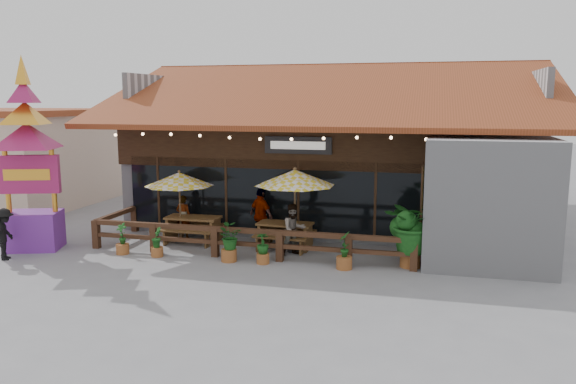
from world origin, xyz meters
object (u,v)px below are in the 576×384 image
(umbrella_right, at_px, (295,178))
(thai_sign_tower, at_px, (27,141))
(umbrella_left, at_px, (179,179))
(picnic_table_right, at_px, (285,231))
(tropical_plant, at_px, (412,224))
(pedestrian, at_px, (5,234))
(picnic_table_left, at_px, (193,225))

(umbrella_right, xyz_separation_m, thai_sign_tower, (-8.02, -1.69, 1.10))
(umbrella_left, bearing_deg, picnic_table_right, 1.18)
(umbrella_left, distance_m, tropical_plant, 7.56)
(tropical_plant, bearing_deg, umbrella_right, 167.50)
(picnic_table_right, relative_size, pedestrian, 1.17)
(umbrella_right, height_order, tropical_plant, umbrella_right)
(pedestrian, bearing_deg, picnic_table_right, -91.24)
(umbrella_left, bearing_deg, pedestrian, -142.56)
(picnic_table_right, height_order, tropical_plant, tropical_plant)
(picnic_table_left, distance_m, picnic_table_right, 3.15)
(picnic_table_left, relative_size, tropical_plant, 0.82)
(umbrella_right, xyz_separation_m, pedestrian, (-8.03, -2.91, -1.54))
(picnic_table_right, xyz_separation_m, tropical_plant, (3.91, -1.09, 0.67))
(umbrella_right, relative_size, picnic_table_right, 1.81)
(tropical_plant, height_order, pedestrian, tropical_plant)
(picnic_table_right, bearing_deg, thai_sign_tower, -165.36)
(pedestrian, bearing_deg, picnic_table_left, -77.92)
(pedestrian, bearing_deg, thai_sign_tower, -24.59)
(picnic_table_right, bearing_deg, umbrella_left, -178.82)
(picnic_table_left, xyz_separation_m, thai_sign_tower, (-4.48, -2.06, 2.82))
(picnic_table_right, xyz_separation_m, pedestrian, (-7.64, -3.22, 0.21))
(pedestrian, bearing_deg, umbrella_left, -76.64)
(umbrella_left, relative_size, picnic_table_right, 1.65)
(umbrella_left, height_order, tropical_plant, umbrella_left)
(umbrella_right, xyz_separation_m, picnic_table_left, (-3.53, 0.37, -1.73))
(umbrella_left, xyz_separation_m, pedestrian, (-4.11, -3.15, -1.32))
(umbrella_left, xyz_separation_m, picnic_table_right, (3.53, 0.07, -1.53))
(umbrella_left, height_order, umbrella_right, umbrella_right)
(umbrella_right, height_order, thai_sign_tower, thai_sign_tower)
(umbrella_left, relative_size, picnic_table_left, 1.66)
(picnic_table_left, height_order, pedestrian, pedestrian)
(umbrella_left, bearing_deg, thai_sign_tower, -154.90)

